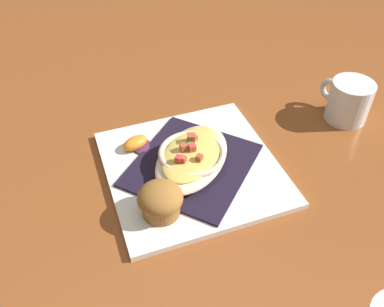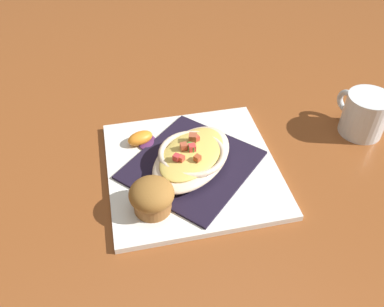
{
  "view_description": "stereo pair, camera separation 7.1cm",
  "coord_description": "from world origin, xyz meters",
  "px_view_note": "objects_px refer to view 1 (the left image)",
  "views": [
    {
      "loc": [
        -0.24,
        -0.46,
        0.53
      ],
      "look_at": [
        0.0,
        0.0,
        0.04
      ],
      "focal_mm": 38.25,
      "sensor_mm": 36.0,
      "label": 1
    },
    {
      "loc": [
        -0.18,
        -0.49,
        0.53
      ],
      "look_at": [
        0.0,
        0.0,
        0.04
      ],
      "focal_mm": 38.25,
      "sensor_mm": 36.0,
      "label": 2
    }
  ],
  "objects_px": {
    "gratin_dish": "(192,156)",
    "coffee_mug": "(348,103)",
    "square_plate": "(192,168)",
    "muffin": "(160,200)",
    "orange_garnish": "(137,144)"
  },
  "relations": [
    {
      "from": "muffin",
      "to": "coffee_mug",
      "type": "relative_size",
      "value": 0.63
    },
    {
      "from": "muffin",
      "to": "orange_garnish",
      "type": "xyz_separation_m",
      "value": [
        0.02,
        0.16,
        -0.02
      ]
    },
    {
      "from": "gratin_dish",
      "to": "coffee_mug",
      "type": "relative_size",
      "value": 1.88
    },
    {
      "from": "gratin_dish",
      "to": "orange_garnish",
      "type": "relative_size",
      "value": 3.61
    },
    {
      "from": "gratin_dish",
      "to": "coffee_mug",
      "type": "xyz_separation_m",
      "value": [
        0.35,
        -0.01,
        0.0
      ]
    },
    {
      "from": "square_plate",
      "to": "muffin",
      "type": "relative_size",
      "value": 4.14
    },
    {
      "from": "square_plate",
      "to": "gratin_dish",
      "type": "relative_size",
      "value": 1.39
    },
    {
      "from": "square_plate",
      "to": "coffee_mug",
      "type": "height_order",
      "value": "coffee_mug"
    },
    {
      "from": "muffin",
      "to": "coffee_mug",
      "type": "distance_m",
      "value": 0.45
    },
    {
      "from": "muffin",
      "to": "orange_garnish",
      "type": "relative_size",
      "value": 1.21
    },
    {
      "from": "muffin",
      "to": "coffee_mug",
      "type": "xyz_separation_m",
      "value": [
        0.45,
        0.06,
        -0.0
      ]
    },
    {
      "from": "coffee_mug",
      "to": "gratin_dish",
      "type": "bearing_deg",
      "value": 178.73
    },
    {
      "from": "gratin_dish",
      "to": "orange_garnish",
      "type": "distance_m",
      "value": 0.11
    },
    {
      "from": "gratin_dish",
      "to": "coffee_mug",
      "type": "distance_m",
      "value": 0.35
    },
    {
      "from": "muffin",
      "to": "coffee_mug",
      "type": "bearing_deg",
      "value": 8.07
    }
  ]
}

